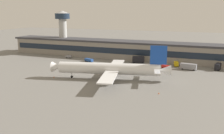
{
  "coord_description": "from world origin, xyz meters",
  "views": [
    {
      "loc": [
        42.49,
        -107.74,
        31.03
      ],
      "look_at": [
        -2.74,
        1.85,
        5.0
      ],
      "focal_mm": 40.77,
      "sensor_mm": 36.0,
      "label": 1
    }
  ],
  "objects": [
    {
      "name": "fuel_truck",
      "position": [
        29.35,
        32.53,
        1.88
      ],
      "size": [
        8.67,
        3.75,
        3.35
      ],
      "color": "gray",
      "rests_on": "ground_plane"
    },
    {
      "name": "crew_van",
      "position": [
        21.97,
        39.13,
        1.46
      ],
      "size": [
        3.54,
        5.6,
        2.55
      ],
      "color": "yellow",
      "rests_on": "ground_plane"
    },
    {
      "name": "baggage_tug",
      "position": [
        -49.37,
        38.06,
        1.09
      ],
      "size": [
        3.87,
        2.57,
        1.85
      ],
      "color": "gray",
      "rests_on": "ground_plane"
    },
    {
      "name": "catering_truck",
      "position": [
        -0.75,
        39.52,
        2.29
      ],
      "size": [
        7.65,
        4.72,
        4.15
      ],
      "color": "black",
      "rests_on": "ground_plane"
    },
    {
      "name": "ground_plane",
      "position": [
        0.0,
        0.0,
        0.0
      ],
      "size": [
        600.0,
        600.0,
        0.0
      ],
      "primitive_type": "plane",
      "color": "slate"
    },
    {
      "name": "control_tower",
      "position": [
        -65.16,
        56.14,
        19.7
      ],
      "size": [
        10.92,
        10.92,
        31.56
      ],
      "color": "#B7B7B2",
      "rests_on": "ground_plane"
    },
    {
      "name": "airliner",
      "position": [
        -1.86,
        -1.92,
        5.04
      ],
      "size": [
        55.24,
        47.62,
        16.17
      ],
      "color": "white",
      "rests_on": "ground_plane"
    },
    {
      "name": "follow_me_car",
      "position": [
        17.49,
        30.73,
        1.09
      ],
      "size": [
        4.74,
        2.97,
        1.85
      ],
      "color": "red",
      "rests_on": "ground_plane"
    },
    {
      "name": "terminal_building",
      "position": [
        0.0,
        52.81,
        5.88
      ],
      "size": [
        201.72,
        16.9,
        11.72
      ],
      "color": "gray",
      "rests_on": "ground_plane"
    },
    {
      "name": "belt_loader",
      "position": [
        -30.7,
        31.74,
        1.15
      ],
      "size": [
        6.68,
        4.32,
        1.95
      ],
      "color": "#2651A5",
      "rests_on": "ground_plane"
    },
    {
      "name": "traffic_cone_0",
      "position": [
        23.62,
        -14.86,
        0.3
      ],
      "size": [
        0.49,
        0.49,
        0.61
      ],
      "primitive_type": "cone",
      "color": "#F2590C",
      "rests_on": "ground_plane"
    },
    {
      "name": "traffic_cone_1",
      "position": [
        -28.23,
        -9.44,
        0.33
      ],
      "size": [
        0.53,
        0.53,
        0.66
      ],
      "primitive_type": "cone",
      "color": "#F2590C",
      "rests_on": "ground_plane"
    },
    {
      "name": "stair_truck",
      "position": [
        44.26,
        37.73,
        1.98
      ],
      "size": [
        3.51,
        6.35,
        3.55
      ],
      "color": "black",
      "rests_on": "ground_plane"
    }
  ]
}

